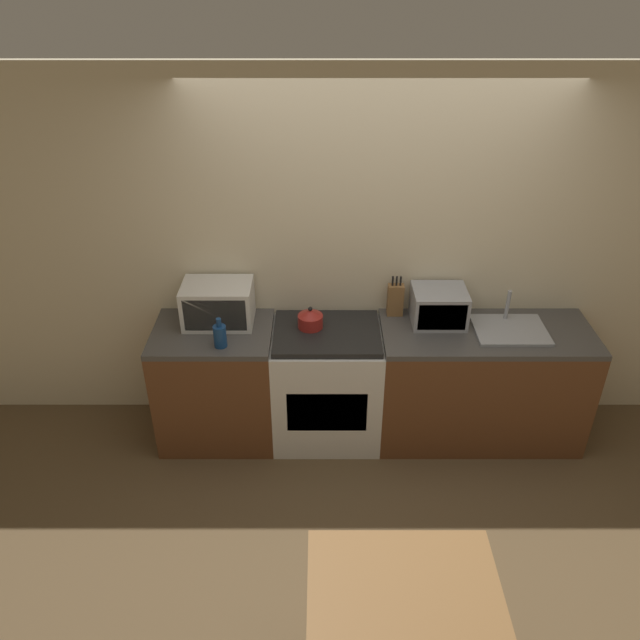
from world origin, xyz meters
The scene contains 12 objects.
ground_plane centered at (0.00, 0.00, 0.00)m, with size 16.00×16.00×0.00m, color brown.
wall_back centered at (0.00, 0.96, 1.30)m, with size 10.00×0.06×2.60m.
counter_left_run centered at (-1.12, 0.62, 0.45)m, with size 0.83×0.62×0.90m.
counter_right_run centered at (0.80, 0.62, 0.45)m, with size 1.47×0.62×0.90m.
stove_range centered at (-0.32, 0.61, 0.45)m, with size 0.77×0.62×0.90m.
kettle centered at (-0.43, 0.67, 0.97)m, with size 0.17×0.17×0.16m.
microwave centered at (-1.08, 0.74, 1.05)m, with size 0.48×0.33×0.29m.
bottle centered at (-1.03, 0.43, 0.98)m, with size 0.09×0.09×0.21m.
knife_block centered at (0.17, 0.85, 1.02)m, with size 0.11×0.08×0.30m.
toaster_oven centered at (0.46, 0.74, 1.02)m, with size 0.37×0.32×0.25m.
sink_basin centered at (0.94, 0.62, 0.92)m, with size 0.49×0.40×0.24m.
dining_table centered at (0.01, -1.33, 0.66)m, with size 0.86×0.71×0.77m.
Camera 1 is at (-0.37, -3.02, 3.20)m, focal length 35.00 mm.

